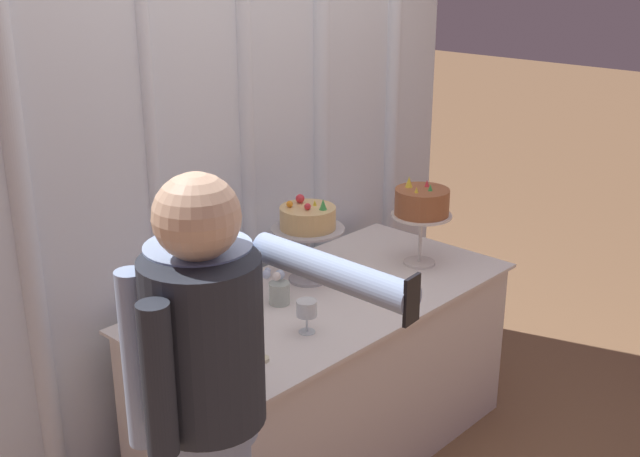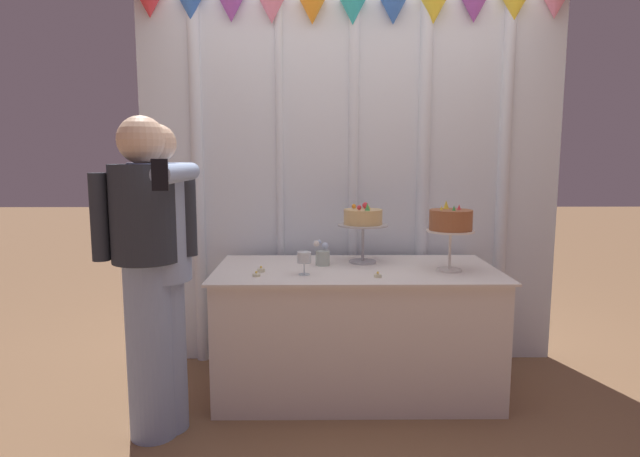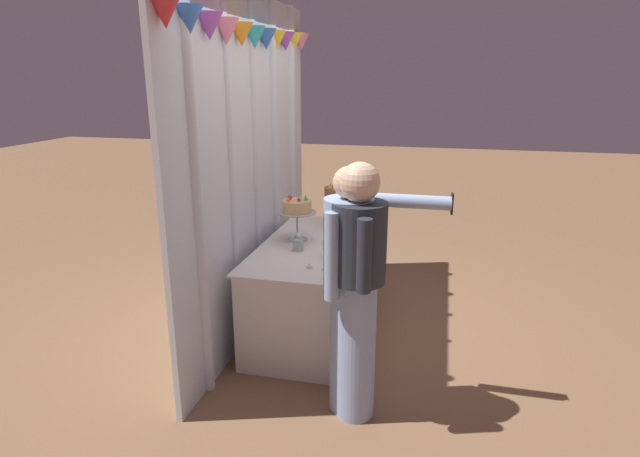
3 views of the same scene
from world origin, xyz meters
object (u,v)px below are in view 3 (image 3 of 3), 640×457
at_px(wine_glass, 328,245).
at_px(tealight_near_left, 309,267).
at_px(guest_man_pink_jacket, 358,284).
at_px(tealight_near_right, 346,241).
at_px(guest_girl_blue_dress, 349,281).
at_px(flower_vase, 298,243).
at_px(cake_display_nearleft, 297,209).
at_px(cake_display_nearright, 338,195).
at_px(cake_table, 315,286).
at_px(tealight_far_left, 325,269).

xyz_separation_m(wine_glass, tealight_near_left, (-0.25, 0.08, -0.09)).
bearing_deg(guest_man_pink_jacket, tealight_near_right, 13.76).
xyz_separation_m(tealight_near_right, guest_man_pink_jacket, (-1.19, -0.29, 0.12)).
height_order(wine_glass, tealight_near_left, wine_glass).
distance_m(wine_glass, guest_girl_blue_dress, 0.78).
relative_size(tealight_near_right, guest_man_pink_jacket, 0.03).
bearing_deg(flower_vase, cake_display_nearleft, 16.68).
distance_m(tealight_near_right, guest_man_pink_jacket, 1.23).
bearing_deg(wine_glass, cake_display_nearright, 6.41).
bearing_deg(tealight_near_right, cake_table, 112.61).
relative_size(tealight_far_left, guest_man_pink_jacket, 0.03).
distance_m(cake_table, tealight_near_left, 0.70).
distance_m(wine_glass, guest_man_pink_jacket, 0.86).
bearing_deg(tealight_far_left, cake_display_nearleft, 31.13).
xyz_separation_m(cake_display_nearright, tealight_near_right, (-0.44, -0.16, -0.28)).
bearing_deg(tealight_near_left, tealight_near_right, -12.28).
height_order(tealight_near_left, tealight_near_right, tealight_near_left).
relative_size(wine_glass, flower_vase, 0.83).
bearing_deg(tealight_far_left, cake_table, 20.70).
xyz_separation_m(cake_display_nearright, wine_glass, (-0.85, -0.10, -0.19)).
height_order(tealight_near_left, guest_girl_blue_dress, guest_girl_blue_dress).
relative_size(cake_display_nearright, tealight_near_left, 9.04).
relative_size(cake_table, flower_vase, 10.66).
relative_size(flower_vase, guest_girl_blue_dress, 0.10).
distance_m(wine_glass, flower_vase, 0.29).
distance_m(cake_table, flower_vase, 0.50).
distance_m(tealight_far_left, tealight_near_left, 0.12).
height_order(cake_table, tealight_near_left, tealight_near_left).
xyz_separation_m(tealight_far_left, tealight_near_left, (0.01, 0.12, 0.00)).
height_order(cake_table, wine_glass, wine_glass).
bearing_deg(cake_display_nearleft, cake_table, -108.37).
bearing_deg(tealight_far_left, cake_display_nearright, 6.88).
bearing_deg(tealight_near_right, guest_girl_blue_dress, -168.55).
bearing_deg(flower_vase, tealight_near_right, -47.34).
xyz_separation_m(flower_vase, guest_man_pink_jacket, (-0.88, -0.62, 0.07)).
bearing_deg(wine_glass, cake_display_nearleft, 43.22).
bearing_deg(cake_display_nearright, tealight_far_left, -173.12).
relative_size(cake_table, cake_display_nearright, 4.12).
xyz_separation_m(cake_table, tealight_far_left, (-0.58, -0.22, 0.39)).
relative_size(cake_table, tealight_near_left, 37.29).
distance_m(cake_display_nearleft, tealight_far_left, 0.78).
relative_size(cake_display_nearleft, tealight_far_left, 8.50).
bearing_deg(wine_glass, tealight_near_left, 163.03).
distance_m(tealight_near_left, guest_girl_blue_dress, 0.61).
bearing_deg(tealight_far_left, guest_man_pink_jacket, -147.84).
bearing_deg(guest_girl_blue_dress, guest_man_pink_jacket, -131.16).
xyz_separation_m(wine_glass, guest_man_pink_jacket, (-0.78, -0.36, 0.04)).
bearing_deg(tealight_near_left, cake_display_nearleft, 23.22).
bearing_deg(guest_man_pink_jacket, tealight_near_left, 39.87).
height_order(cake_display_nearleft, tealight_near_right, cake_display_nearleft).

